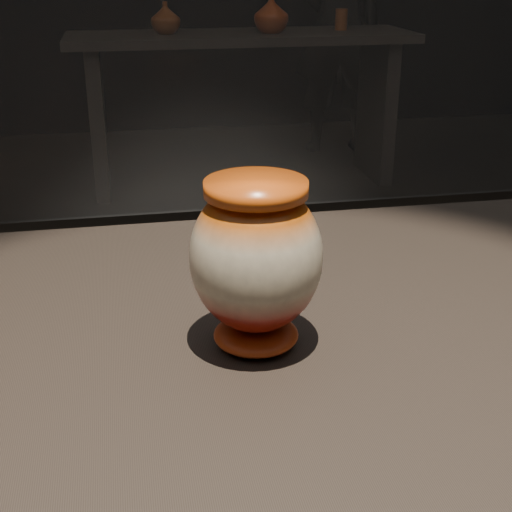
{
  "coord_description": "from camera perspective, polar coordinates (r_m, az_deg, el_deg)",
  "views": [
    {
      "loc": [
        -0.05,
        -0.76,
        1.33
      ],
      "look_at": [
        0.09,
        -0.04,
        1.01
      ],
      "focal_mm": 50.0,
      "sensor_mm": 36.0,
      "label": 1
    }
  ],
  "objects": [
    {
      "name": "back_vase_right",
      "position": [
        4.46,
        6.84,
        18.28
      ],
      "size": [
        0.07,
        0.07,
        0.12
      ],
      "primitive_type": "cylinder",
      "color": "#963B15",
      "rests_on": "back_shelf"
    },
    {
      "name": "back_vase_mid",
      "position": [
        4.26,
        1.22,
        18.78
      ],
      "size": [
        0.21,
        0.21,
        0.2
      ],
      "primitive_type": "imported",
      "rotation": [
        0.0,
        0.0,
        4.77
      ],
      "color": "maroon",
      "rests_on": "back_shelf"
    },
    {
      "name": "back_vase_left",
      "position": [
        4.24,
        -7.25,
        18.37
      ],
      "size": [
        0.19,
        0.19,
        0.17
      ],
      "primitive_type": "imported",
      "rotation": [
        0.0,
        0.0,
        2.99
      ],
      "color": "#963B15",
      "rests_on": "back_shelf"
    },
    {
      "name": "main_vase",
      "position": [
        0.8,
        0.0,
        -0.24
      ],
      "size": [
        0.16,
        0.16,
        0.2
      ],
      "rotation": [
        0.0,
        0.0,
        0.1
      ],
      "color": "maroon",
      "rests_on": "display_plinth"
    },
    {
      "name": "back_shelf",
      "position": [
        4.33,
        -1.15,
        13.97
      ],
      "size": [
        2.0,
        0.6,
        0.9
      ],
      "color": "black",
      "rests_on": "ground"
    },
    {
      "name": "visitor",
      "position": [
        5.15,
        6.59,
        17.72
      ],
      "size": [
        0.64,
        0.44,
        1.7
      ],
      "primitive_type": "imported",
      "rotation": [
        0.0,
        0.0,
        3.09
      ],
      "color": "black",
      "rests_on": "ground"
    },
    {
      "name": "display_plinth",
      "position": [
        1.04,
        -5.82,
        -19.45
      ],
      "size": [
        2.0,
        0.8,
        0.9
      ],
      "color": "black",
      "rests_on": "ground"
    }
  ]
}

